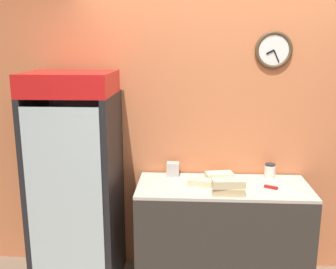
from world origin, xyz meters
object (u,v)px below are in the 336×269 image
object	(u,v)px
beverage_cooler	(77,172)
condiment_jar	(270,171)
chefs_knife	(277,189)
napkin_dispenser	(173,169)
sandwich_stack_bottom	(228,191)
sandwich_flat_right	(219,176)
sandwich_flat_left	(202,183)
sandwich_stack_middle	(228,183)

from	to	relation	value
beverage_cooler	condiment_jar	world-z (taller)	beverage_cooler
chefs_knife	napkin_dispenser	distance (m)	0.92
beverage_cooler	sandwich_stack_bottom	bearing A→B (deg)	-9.58
sandwich_stack_bottom	sandwich_flat_right	distance (m)	0.37
sandwich_stack_bottom	sandwich_flat_left	distance (m)	0.27
sandwich_stack_middle	sandwich_flat_right	distance (m)	0.37
sandwich_stack_bottom	napkin_dispenser	size ratio (longest dim) A/B	2.13
condiment_jar	sandwich_flat_right	bearing A→B (deg)	-172.15
sandwich_stack_bottom	condiment_jar	distance (m)	0.59
sandwich_flat_right	chefs_knife	distance (m)	0.51
chefs_knife	napkin_dispenser	world-z (taller)	napkin_dispenser
condiment_jar	napkin_dispenser	size ratio (longest dim) A/B	1.04
sandwich_stack_bottom	napkin_dispenser	distance (m)	0.63
sandwich_stack_middle	sandwich_flat_right	world-z (taller)	sandwich_stack_middle
sandwich_flat_left	chefs_knife	size ratio (longest dim) A/B	0.87
beverage_cooler	condiment_jar	distance (m)	1.67
sandwich_flat_left	sandwich_stack_middle	bearing A→B (deg)	-43.36
chefs_knife	napkin_dispenser	bearing A→B (deg)	160.50
beverage_cooler	sandwich_flat_left	bearing A→B (deg)	-1.30
sandwich_flat_left	condiment_jar	distance (m)	0.65
sandwich_stack_middle	napkin_dispenser	xyz separation A→B (m)	(-0.45, 0.43, -0.03)
beverage_cooler	sandwich_flat_left	size ratio (longest dim) A/B	7.46
sandwich_stack_bottom	condiment_jar	size ratio (longest dim) A/B	2.05
sandwich_stack_bottom	sandwich_stack_middle	bearing A→B (deg)	0.00
sandwich_flat_right	sandwich_stack_middle	bearing A→B (deg)	-83.07
sandwich_stack_middle	sandwich_flat_left	bearing A→B (deg)	136.64
sandwich_stack_middle	sandwich_flat_right	xyz separation A→B (m)	(-0.04, 0.37, -0.06)
beverage_cooler	chefs_knife	bearing A→B (deg)	-2.92
sandwich_stack_middle	sandwich_flat_left	world-z (taller)	sandwich_stack_middle
sandwich_stack_bottom	sandwich_flat_right	bearing A→B (deg)	96.93
beverage_cooler	sandwich_flat_left	world-z (taller)	beverage_cooler
sandwich_flat_right	condiment_jar	bearing A→B (deg)	7.85
sandwich_flat_right	sandwich_stack_bottom	bearing A→B (deg)	-83.07
sandwich_stack_bottom	napkin_dispenser	world-z (taller)	napkin_dispenser
sandwich_flat_left	napkin_dispenser	bearing A→B (deg)	136.06
sandwich_stack_bottom	beverage_cooler	bearing A→B (deg)	170.42
sandwich_stack_bottom	sandwich_stack_middle	distance (m)	0.06
chefs_knife	beverage_cooler	bearing A→B (deg)	177.08
sandwich_stack_middle	chefs_knife	world-z (taller)	sandwich_stack_middle
beverage_cooler	sandwich_stack_bottom	distance (m)	1.27
sandwich_stack_bottom	sandwich_flat_left	size ratio (longest dim) A/B	1.03
sandwich_flat_right	chefs_knife	xyz separation A→B (m)	(0.45, -0.24, -0.02)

